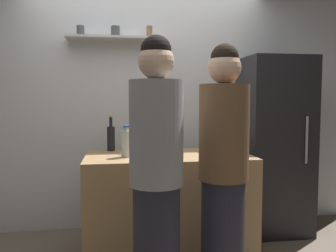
% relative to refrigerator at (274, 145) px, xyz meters
% --- Properties ---
extents(back_wall_assembly, '(4.80, 0.32, 2.60)m').
position_rel_refrigerator_xyz_m(back_wall_assembly, '(-1.31, 0.40, 0.41)').
color(back_wall_assembly, white).
rests_on(back_wall_assembly, ground).
extents(refrigerator, '(0.65, 0.60, 1.79)m').
position_rel_refrigerator_xyz_m(refrigerator, '(0.00, 0.00, 0.00)').
color(refrigerator, black).
rests_on(refrigerator, ground).
extents(counter, '(1.42, 0.75, 0.89)m').
position_rel_refrigerator_xyz_m(counter, '(-1.16, -0.37, -0.45)').
color(counter, '#9E7A51').
rests_on(counter, ground).
extents(baking_pan, '(0.34, 0.24, 0.05)m').
position_rel_refrigerator_xyz_m(baking_pan, '(-0.69, -0.41, 0.02)').
color(baking_pan, gray).
rests_on(baking_pan, counter).
extents(utensil_holder, '(0.11, 0.11, 0.22)m').
position_rel_refrigerator_xyz_m(utensil_holder, '(-0.64, -0.67, 0.05)').
color(utensil_holder, '#B2B2B7').
rests_on(utensil_holder, counter).
extents(wine_bottle_dark_glass, '(0.07, 0.07, 0.33)m').
position_rel_refrigerator_xyz_m(wine_bottle_dark_glass, '(-1.66, -0.07, 0.12)').
color(wine_bottle_dark_glass, black).
rests_on(wine_bottle_dark_glass, counter).
extents(wine_bottle_pale_glass, '(0.07, 0.07, 0.31)m').
position_rel_refrigerator_xyz_m(wine_bottle_pale_glass, '(-1.41, -0.23, 0.11)').
color(wine_bottle_pale_glass, '#B2BFB2').
rests_on(wine_bottle_pale_glass, counter).
extents(wine_bottle_green_glass, '(0.08, 0.08, 0.28)m').
position_rel_refrigerator_xyz_m(wine_bottle_green_glass, '(-1.17, -0.42, 0.10)').
color(wine_bottle_green_glass, '#19471E').
rests_on(wine_bottle_green_glass, counter).
extents(water_bottle_plastic, '(0.09, 0.09, 0.27)m').
position_rel_refrigerator_xyz_m(water_bottle_plastic, '(-1.52, -0.45, 0.11)').
color(water_bottle_plastic, silver).
rests_on(water_bottle_plastic, counter).
extents(person_brown_jacket, '(0.34, 0.34, 1.74)m').
position_rel_refrigerator_xyz_m(person_brown_jacket, '(-0.88, -1.08, -0.03)').
color(person_brown_jacket, '#262633').
rests_on(person_brown_jacket, ground).
extents(person_grey_hoodie, '(0.34, 0.34, 1.76)m').
position_rel_refrigerator_xyz_m(person_grey_hoodie, '(-1.36, -1.20, -0.01)').
color(person_grey_hoodie, '#262633').
rests_on(person_grey_hoodie, ground).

